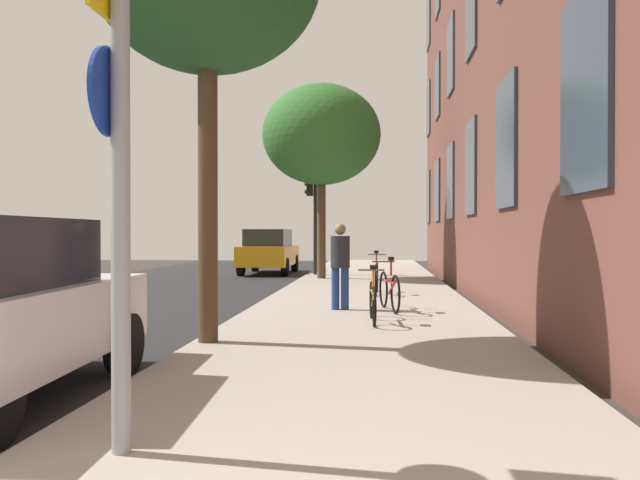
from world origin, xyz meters
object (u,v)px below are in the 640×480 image
(tree_far, at_px, (321,135))
(pedestrian_0, at_px, (340,260))
(sign_post, at_px, (117,142))
(bicycle_0, at_px, (373,300))
(traffic_light, at_px, (312,203))
(car_1, at_px, (269,251))
(bicycle_1, at_px, (389,290))
(bicycle_2, at_px, (377,277))

(tree_far, xyz_separation_m, pedestrian_0, (1.02, -8.44, -3.47))
(sign_post, distance_m, bicycle_0, 6.75)
(traffic_light, distance_m, bicycle_0, 12.40)
(bicycle_0, distance_m, car_1, 14.67)
(traffic_light, bearing_deg, tree_far, -76.18)
(tree_far, bearing_deg, pedestrian_0, -83.10)
(sign_post, distance_m, bicycle_1, 8.36)
(bicycle_0, height_order, bicycle_2, bicycle_2)
(tree_far, relative_size, bicycle_0, 3.60)
(bicycle_1, distance_m, car_1, 13.19)
(sign_post, distance_m, traffic_light, 18.44)
(sign_post, relative_size, pedestrian_0, 2.14)
(bicycle_1, bearing_deg, bicycle_2, 93.88)
(traffic_light, height_order, pedestrian_0, traffic_light)
(tree_far, distance_m, bicycle_2, 6.75)
(tree_far, bearing_deg, sign_post, -89.81)
(bicycle_0, bearing_deg, traffic_light, 99.79)
(bicycle_1, bearing_deg, traffic_light, 102.78)
(tree_far, relative_size, car_1, 1.35)
(traffic_light, relative_size, pedestrian_0, 2.23)
(tree_far, relative_size, bicycle_1, 3.51)
(sign_post, relative_size, traffic_light, 0.96)
(sign_post, height_order, bicycle_2, sign_post)
(pedestrian_0, height_order, car_1, pedestrian_0)
(bicycle_1, height_order, pedestrian_0, pedestrian_0)
(pedestrian_0, bearing_deg, bicycle_0, -71.00)
(bicycle_1, bearing_deg, tree_far, 102.54)
(bicycle_0, bearing_deg, bicycle_2, 89.35)
(traffic_light, distance_m, tree_far, 2.77)
(sign_post, xyz_separation_m, tree_far, (-0.06, 16.54, 2.40))
(traffic_light, relative_size, car_1, 0.79)
(sign_post, distance_m, car_1, 20.68)
(bicycle_2, bearing_deg, bicycle_0, -90.65)
(sign_post, xyz_separation_m, car_1, (-2.30, 20.52, -1.23))
(pedestrian_0, bearing_deg, sign_post, -96.80)
(sign_post, xyz_separation_m, traffic_light, (-0.52, 18.42, 0.43))
(sign_post, height_order, bicycle_1, sign_post)
(sign_post, xyz_separation_m, bicycle_0, (1.56, 6.37, -1.60))
(tree_far, height_order, car_1, tree_far)
(traffic_light, relative_size, bicycle_2, 1.94)
(sign_post, height_order, pedestrian_0, sign_post)
(sign_post, height_order, car_1, sign_post)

